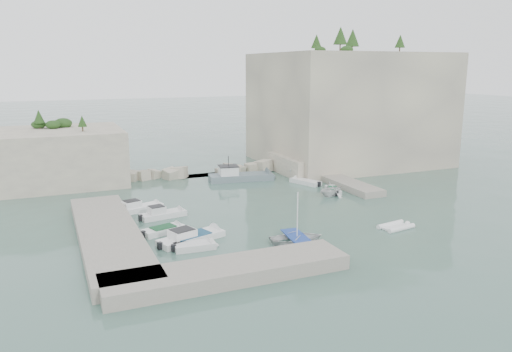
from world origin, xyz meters
name	(u,v)px	position (x,y,z in m)	size (l,w,h in m)	color
ground	(279,216)	(0.00, 0.00, 0.00)	(400.00, 400.00, 0.00)	#46695D
cliff_east	(348,109)	(23.00, 23.00, 8.50)	(26.00, 22.00, 17.00)	beige
cliff_terrace	(306,164)	(13.00, 18.00, 1.25)	(8.00, 10.00, 2.50)	beige
outcrop_west	(59,156)	(-20.00, 25.00, 3.50)	(16.00, 14.00, 7.00)	beige
quay_west	(109,235)	(-17.00, -1.00, 0.55)	(5.00, 24.00, 1.10)	#9E9689
quay_south	(228,271)	(-10.00, -12.50, 0.55)	(18.00, 4.00, 1.10)	#9E9689
ledge_east	(339,181)	(13.50, 10.00, 0.40)	(3.00, 16.00, 0.80)	#9E9689
breakwater	(205,170)	(-1.00, 22.00, 0.70)	(28.00, 3.00, 1.40)	beige
motorboat_a	(139,211)	(-12.92, 7.46, 0.00)	(5.66, 1.68, 1.40)	white
motorboat_b	(163,217)	(-11.02, 4.21, 0.00)	(5.07, 1.66, 1.40)	silver
motorboat_c	(163,233)	(-12.11, -0.67, 0.00)	(4.32, 1.57, 0.70)	silver
motorboat_d	(191,241)	(-10.32, -3.76, 0.00)	(6.70, 1.99, 1.40)	white
motorboat_e	(195,249)	(-10.60, -5.81, 0.00)	(3.75, 1.53, 0.70)	silver
rowboat	(297,242)	(-1.88, -7.61, 0.00)	(3.39, 4.75, 0.98)	silver
inflatable_dinghy	(396,228)	(8.54, -7.88, 0.00)	(3.58, 1.74, 0.44)	white
tender_east_a	(331,196)	(9.22, 4.99, 0.00)	(3.05, 3.54, 1.86)	silver
tender_east_b	(333,192)	(10.32, 6.28, 0.00)	(3.79, 1.29, 0.70)	silver
tender_east_c	(305,184)	(9.41, 11.62, 0.00)	(4.74, 1.53, 0.70)	silver
tender_east_d	(304,177)	(11.07, 15.13, 0.00)	(1.65, 4.38, 1.69)	white
work_boat	(241,180)	(2.43, 16.91, 0.00)	(9.41, 2.78, 2.20)	slate
rowboat_mast	(297,214)	(-1.88, -7.61, 2.59)	(0.10, 0.10, 4.20)	white
vegetation	(316,47)	(17.83, 24.40, 17.93)	(53.48, 13.88, 13.40)	#1E4219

